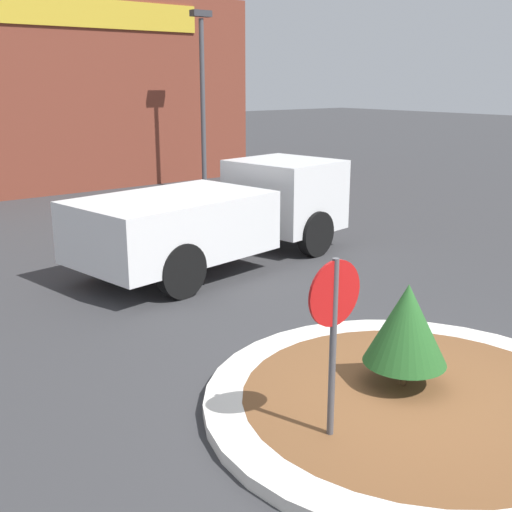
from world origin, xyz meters
TOP-DOWN VIEW (x-y plane):
  - ground_plane at (0.00, 0.00)m, footprint 120.00×120.00m
  - traffic_island at (0.00, 0.00)m, footprint 4.96×4.96m
  - stop_sign at (-1.36, 0.05)m, footprint 0.67×0.07m
  - island_shrub at (0.11, 0.31)m, footprint 0.99×0.99m
  - utility_truck at (1.76, 6.38)m, footprint 6.36×3.10m
  - storefront_building at (2.29, 19.46)m, footprint 15.56×6.07m
  - light_pole at (6.69, 14.42)m, footprint 0.70×0.30m

SIDE VIEW (x-z plane):
  - ground_plane at x=0.00m, z-range 0.00..0.00m
  - traffic_island at x=0.00m, z-range 0.00..0.15m
  - island_shrub at x=0.11m, z-range 0.29..1.56m
  - utility_truck at x=1.76m, z-range 0.07..2.04m
  - stop_sign at x=-1.36m, z-range 0.38..2.42m
  - storefront_building at x=2.29m, z-range 0.00..6.58m
  - light_pole at x=6.69m, z-range 0.54..6.42m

